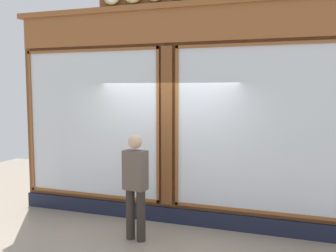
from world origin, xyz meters
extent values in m
cube|color=brown|center=(0.00, -0.15, 1.88)|extent=(6.01, 0.30, 3.75)
cube|color=#191E33|center=(0.00, 0.02, 0.14)|extent=(6.01, 0.08, 0.28)
cube|color=brown|center=(0.00, 0.04, 3.46)|extent=(5.89, 0.08, 0.57)
cube|color=brown|center=(0.00, 0.02, 3.80)|extent=(6.13, 0.20, 0.10)
cube|color=silver|center=(-1.53, 0.01, 1.74)|extent=(2.66, 0.02, 2.68)
cube|color=brown|center=(-1.53, 0.04, 3.10)|extent=(2.76, 0.04, 0.05)
cube|color=brown|center=(-1.53, 0.04, 0.37)|extent=(2.76, 0.04, 0.05)
cube|color=brown|center=(-0.18, 0.04, 1.74)|extent=(0.05, 0.04, 2.78)
cube|color=silver|center=(1.53, 0.01, 1.74)|extent=(2.66, 0.02, 2.68)
cube|color=brown|center=(1.53, 0.04, 3.10)|extent=(2.76, 0.04, 0.05)
cube|color=brown|center=(1.53, 0.04, 0.37)|extent=(2.76, 0.04, 0.05)
cube|color=brown|center=(2.88, 0.04, 1.74)|extent=(0.05, 0.04, 2.78)
cube|color=brown|center=(0.18, 0.04, 1.74)|extent=(0.05, 0.04, 2.78)
cube|color=brown|center=(0.00, 0.03, 1.74)|extent=(0.20, 0.10, 2.78)
cylinder|color=#312A24|center=(0.32, 0.91, 0.41)|extent=(0.14, 0.14, 0.82)
cylinder|color=#312A24|center=(0.12, 0.94, 0.41)|extent=(0.14, 0.14, 0.82)
cube|color=brown|center=(0.22, 0.93, 1.13)|extent=(0.39, 0.28, 0.62)
sphere|color=tan|center=(0.22, 0.93, 1.58)|extent=(0.22, 0.22, 0.22)
camera|label=1|loc=(-2.16, 6.24, 2.40)|focal=40.36mm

